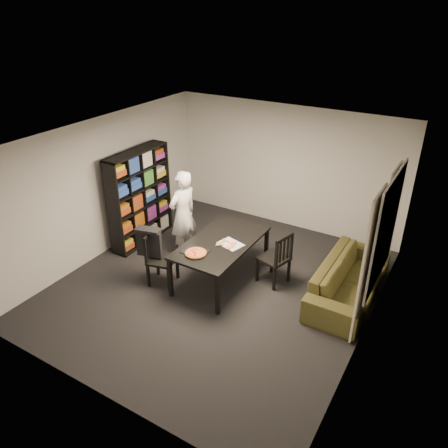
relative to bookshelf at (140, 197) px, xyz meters
The scene contains 16 objects.
room 2.26m from the bookshelf, 15.56° to the right, with size 5.01×5.51×2.61m.
window_pane 4.67m from the bookshelf, ahead, with size 0.02×1.40×1.60m, color black.
window_frame 4.67m from the bookshelf, ahead, with size 0.03×1.52×1.72m, color white.
curtain_left 4.59m from the bookshelf, ahead, with size 0.03×0.70×2.25m, color beige.
curtain_right 4.59m from the bookshelf, ahead, with size 0.03×0.70×2.25m, color beige.
bookshelf is the anchor object (origin of this frame).
dining_table 2.16m from the bookshelf, 10.52° to the right, with size 1.01×1.83×0.76m.
chair_left 1.63m from the bookshelf, 40.29° to the right, with size 0.54×0.54×0.96m.
chair_right 3.04m from the bookshelf, ahead, with size 0.56×0.56×0.98m.
draped_jacket 1.52m from the bookshelf, 44.28° to the right, with size 0.45×0.28×0.53m.
person 1.07m from the bookshelf, ahead, with size 0.63×0.41×1.72m, color white.
baking_tray 2.13m from the bookshelf, 25.11° to the right, with size 0.40×0.32×0.01m, color black.
pepperoni_pizza 2.20m from the bookshelf, 25.92° to the right, with size 0.35×0.35×0.03m.
kitchen_towel 2.34m from the bookshelf, ahead, with size 0.40×0.30×0.01m, color white.
pizza_slices 2.29m from the bookshelf, 11.06° to the right, with size 0.37×0.31×0.01m, color #E39047, non-canonical shape.
sofa 4.24m from the bookshelf, ahead, with size 2.19×0.86×0.64m, color #383416.
Camera 1 is at (3.29, -5.30, 4.48)m, focal length 35.00 mm.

